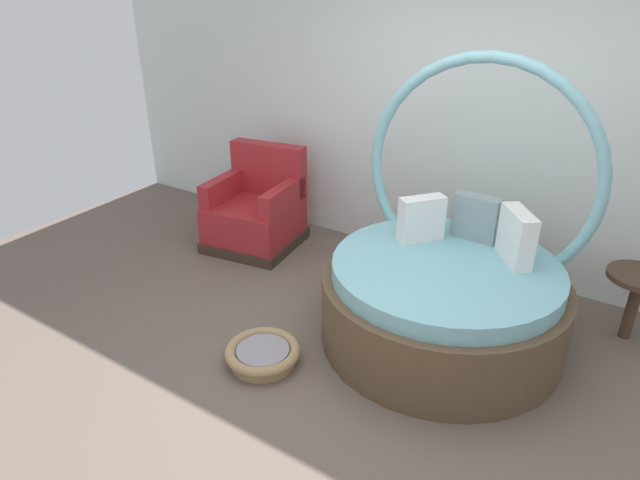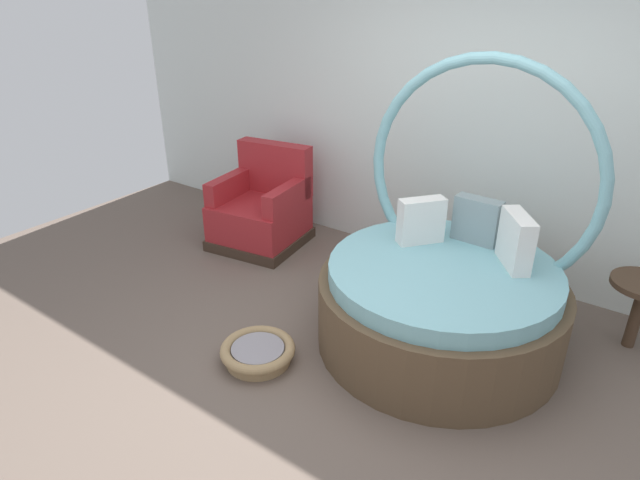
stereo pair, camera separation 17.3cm
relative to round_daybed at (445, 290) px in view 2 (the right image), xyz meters
name	(u,v)px [view 2 (the right image)]	position (x,y,z in m)	size (l,w,h in m)	color
ground_plane	(340,385)	(-0.31, -0.83, -0.42)	(8.00, 8.00, 0.02)	#66564C
back_wall	(484,103)	(-0.31, 1.19, 1.06)	(8.00, 0.12, 2.92)	silver
round_daybed	(445,290)	(0.00, 0.00, 0.00)	(1.69, 1.69, 1.95)	brown
red_armchair	(262,211)	(-2.10, 0.47, -0.08)	(0.90, 0.90, 0.94)	#38281E
pet_basket	(258,352)	(-0.89, -0.96, -0.33)	(0.51, 0.51, 0.13)	#9E7F56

